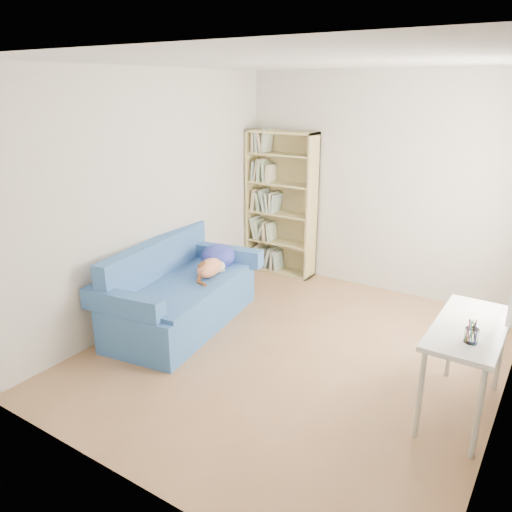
% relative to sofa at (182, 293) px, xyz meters
% --- Properties ---
extents(ground, '(4.00, 4.00, 0.00)m').
position_rel_sofa_xyz_m(ground, '(1.35, 0.06, -0.34)').
color(ground, '#8D633F').
rests_on(ground, ground).
extents(room_shell, '(3.54, 4.04, 2.62)m').
position_rel_sofa_xyz_m(room_shell, '(1.45, 0.10, 1.30)').
color(room_shell, silver).
rests_on(room_shell, ground).
extents(sofa, '(1.11, 1.91, 0.88)m').
position_rel_sofa_xyz_m(sofa, '(0.00, 0.00, 0.00)').
color(sofa, '#27518E').
rests_on(sofa, ground).
extents(bookshelf, '(0.94, 0.29, 1.88)m').
position_rel_sofa_xyz_m(bookshelf, '(0.09, 1.90, 0.53)').
color(bookshelf, tan).
rests_on(bookshelf, ground).
extents(desk, '(0.49, 1.06, 0.75)m').
position_rel_sofa_xyz_m(desk, '(2.83, -0.02, 0.32)').
color(desk, white).
rests_on(desk, ground).
extents(pen_cup, '(0.09, 0.09, 0.18)m').
position_rel_sofa_xyz_m(pen_cup, '(2.88, -0.29, 0.48)').
color(pen_cup, white).
rests_on(pen_cup, desk).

